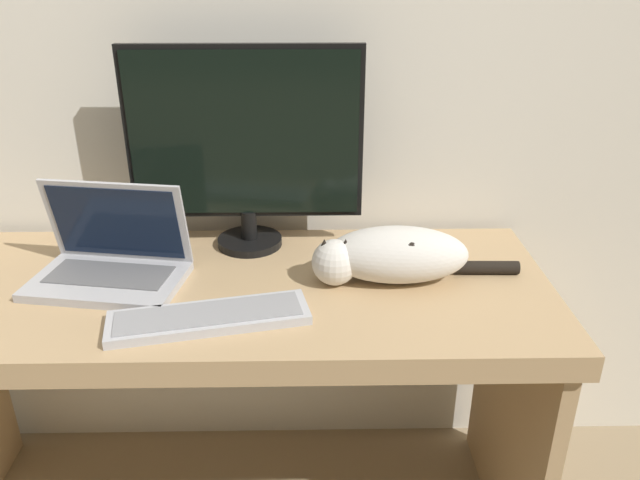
# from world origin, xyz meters

# --- Properties ---
(wall_back) EXTENTS (6.40, 0.06, 2.60)m
(wall_back) POSITION_xyz_m (0.00, 0.67, 1.30)
(wall_back) COLOR silver
(wall_back) RESTS_ON ground_plane
(desk) EXTENTS (1.55, 0.61, 0.74)m
(desk) POSITION_xyz_m (0.00, 0.30, 0.59)
(desk) COLOR tan
(desk) RESTS_ON ground_plane
(monitor) EXTENTS (0.58, 0.17, 0.51)m
(monitor) POSITION_xyz_m (0.05, 0.52, 1.01)
(monitor) COLOR black
(monitor) RESTS_ON desk
(laptop) EXTENTS (0.37, 0.27, 0.23)m
(laptop) POSITION_xyz_m (-0.25, 0.33, 0.79)
(laptop) COLOR #B7B7BC
(laptop) RESTS_ON desk
(external_keyboard) EXTENTS (0.43, 0.20, 0.02)m
(external_keyboard) POSITION_xyz_m (0.00, 0.14, 0.75)
(external_keyboard) COLOR #BCBCC1
(external_keyboard) RESTS_ON desk
(cat) EXTENTS (0.50, 0.17, 0.13)m
(cat) POSITION_xyz_m (0.40, 0.32, 0.81)
(cat) COLOR silver
(cat) RESTS_ON desk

